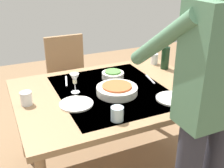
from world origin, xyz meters
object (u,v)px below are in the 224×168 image
object	(u,v)px
serving_bowl_pasta	(117,90)
wine_bottle	(165,57)
water_cup_far_left	(154,59)
water_cup_near_right	(117,114)
water_cup_near_left	(26,98)
dinner_plate_near	(172,99)
side_bowl_salad	(113,75)
dining_table	(112,98)
chair_near	(68,74)
wine_glass_left	(75,80)
person_server	(210,104)
dinner_plate_far	(76,104)

from	to	relation	value
serving_bowl_pasta	wine_bottle	bearing A→B (deg)	-154.85
water_cup_far_left	serving_bowl_pasta	xyz separation A→B (m)	(0.59, 0.43, -0.02)
water_cup_near_right	wine_bottle	bearing A→B (deg)	-141.15
water_cup_near_left	dinner_plate_near	size ratio (longest dim) A/B	0.40
side_bowl_salad	water_cup_near_left	bearing A→B (deg)	12.92
dinner_plate_near	dining_table	bearing A→B (deg)	-44.23
wine_bottle	water_cup_near_left	distance (m)	1.25
dining_table	chair_near	size ratio (longest dim) A/B	1.56
water_cup_near_right	water_cup_far_left	size ratio (longest dim) A/B	0.91
serving_bowl_pasta	water_cup_near_left	bearing A→B (deg)	-9.48
side_bowl_salad	wine_glass_left	bearing A→B (deg)	19.12
person_server	wine_bottle	world-z (taller)	person_server
wine_glass_left	water_cup_near_left	bearing A→B (deg)	6.25
water_cup_far_left	side_bowl_salad	xyz separation A→B (m)	(0.50, 0.16, -0.02)
chair_near	side_bowl_salad	distance (m)	0.78
wine_bottle	water_cup_near_right	xyz separation A→B (m)	(0.77, 0.62, -0.07)
wine_bottle	wine_glass_left	size ratio (longest dim) A/B	1.96
water_cup_near_right	dining_table	bearing A→B (deg)	-110.30
chair_near	serving_bowl_pasta	world-z (taller)	chair_near
water_cup_far_left	dinner_plate_far	bearing A→B (deg)	26.90
wine_bottle	dinner_plate_near	xyz separation A→B (m)	(0.30, 0.53, -0.10)
side_bowl_salad	dinner_plate_near	world-z (taller)	side_bowl_salad
dinner_plate_near	dinner_plate_far	xyz separation A→B (m)	(0.64, -0.21, 0.00)
water_cup_far_left	dinner_plate_far	distance (m)	1.02
chair_near	side_bowl_salad	size ratio (longest dim) A/B	5.06
water_cup_far_left	serving_bowl_pasta	bearing A→B (deg)	35.85
side_bowl_salad	dinner_plate_far	size ratio (longest dim) A/B	0.78
water_cup_far_left	dining_table	bearing A→B (deg)	30.75
person_server	side_bowl_salad	xyz separation A→B (m)	(0.08, -0.99, -0.20)
dining_table	wine_glass_left	xyz separation A→B (m)	(0.26, -0.07, 0.17)
water_cup_near_right	dinner_plate_near	world-z (taller)	water_cup_near_right
wine_glass_left	side_bowl_salad	xyz separation A→B (m)	(-0.36, -0.13, -0.07)
serving_bowl_pasta	dinner_plate_near	xyz separation A→B (m)	(-0.32, 0.24, -0.03)
wine_glass_left	serving_bowl_pasta	bearing A→B (deg)	152.16
wine_bottle	water_cup_near_right	world-z (taller)	wine_bottle
wine_bottle	water_cup_near_right	size ratio (longest dim) A/B	3.31
wine_glass_left	water_cup_near_left	world-z (taller)	wine_glass_left
person_server	dining_table	bearing A→B (deg)	-77.22
person_server	side_bowl_salad	world-z (taller)	person_server
dinner_plate_near	wine_bottle	bearing A→B (deg)	-119.13
wine_glass_left	dinner_plate_far	distance (m)	0.21
dining_table	wine_bottle	xyz separation A→B (m)	(-0.62, -0.22, 0.18)
dinner_plate_far	chair_near	bearing A→B (deg)	-102.74
dining_table	water_cup_near_right	xyz separation A→B (m)	(0.15, 0.40, 0.11)
chair_near	water_cup_far_left	size ratio (longest dim) A/B	9.29
water_cup_near_right	dinner_plate_near	distance (m)	0.48
dining_table	chair_near	distance (m)	0.93
dining_table	dinner_plate_near	size ratio (longest dim) A/B	6.18
wine_bottle	water_cup_near_right	distance (m)	0.99
dining_table	dinner_plate_far	bearing A→B (deg)	18.81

